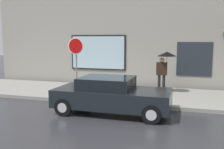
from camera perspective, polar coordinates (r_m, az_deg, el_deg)
name	(u,v)px	position (r m, az deg, el deg)	size (l,w,h in m)	color
ground_plane	(135,115)	(9.40, 5.22, -9.04)	(60.00, 60.00, 0.00)	#333338
sidewalk	(148,96)	(12.24, 8.02, -4.75)	(20.00, 4.00, 0.15)	gray
building_facade	(155,26)	(14.45, 9.69, 10.71)	(20.00, 0.67, 7.00)	#9E998E
parked_car	(111,95)	(9.48, -0.17, -4.66)	(4.26, 1.93, 1.35)	black
fire_hydrant	(121,90)	(11.37, 2.07, -3.49)	(0.30, 0.44, 0.71)	yellow
pedestrian_with_umbrella	(165,61)	(12.52, 11.77, 2.99)	(0.94, 0.92, 2.01)	black
stop_sign	(76,55)	(11.66, -8.07, 4.36)	(0.76, 0.10, 2.67)	gray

